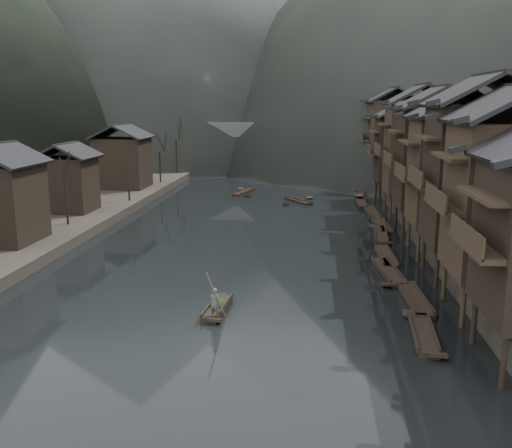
# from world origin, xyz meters

# --- Properties ---
(water) EXTENTS (300.00, 300.00, 0.00)m
(water) POSITION_xyz_m (0.00, 0.00, 0.00)
(water) COLOR black
(water) RESTS_ON ground
(left_bank) EXTENTS (40.00, 200.00, 1.20)m
(left_bank) POSITION_xyz_m (-35.00, 40.00, 0.60)
(left_bank) COLOR #2D2823
(left_bank) RESTS_ON ground
(stilt_houses) EXTENTS (9.00, 67.60, 14.94)m
(stilt_houses) POSITION_xyz_m (17.28, 19.73, 8.74)
(stilt_houses) COLOR black
(stilt_houses) RESTS_ON ground
(left_houses) EXTENTS (8.10, 53.20, 8.73)m
(left_houses) POSITION_xyz_m (-20.50, 20.12, 5.66)
(left_houses) COLOR black
(left_houses) RESTS_ON left_bank
(bare_trees) EXTENTS (3.95, 73.63, 7.89)m
(bare_trees) POSITION_xyz_m (-17.00, 28.42, 6.29)
(bare_trees) COLOR black
(bare_trees) RESTS_ON left_bank
(moored_sampans) EXTENTS (3.15, 64.21, 0.47)m
(moored_sampans) POSITION_xyz_m (12.08, 25.01, 0.20)
(moored_sampans) COLOR black
(moored_sampans) RESTS_ON water
(midriver_boats) EXTENTS (11.02, 12.19, 0.45)m
(midriver_boats) POSITION_xyz_m (-0.15, 41.03, 0.20)
(midriver_boats) COLOR black
(midriver_boats) RESTS_ON water
(stone_bridge) EXTENTS (40.00, 6.00, 9.00)m
(stone_bridge) POSITION_xyz_m (-0.00, 72.00, 5.11)
(stone_bridge) COLOR #4C4C4F
(stone_bridge) RESTS_ON ground
(hero_sampan) EXTENTS (1.35, 4.74, 0.43)m
(hero_sampan) POSITION_xyz_m (-0.02, -2.10, 0.20)
(hero_sampan) COLOR black
(hero_sampan) RESTS_ON water
(cargo_heap) EXTENTS (1.03, 1.35, 0.62)m
(cargo_heap) POSITION_xyz_m (-0.04, -1.89, 0.74)
(cargo_heap) COLOR black
(cargo_heap) RESTS_ON hero_sampan
(boatman) EXTENTS (0.75, 0.59, 1.81)m
(boatman) POSITION_xyz_m (0.12, -3.74, 1.34)
(boatman) COLOR #565658
(boatman) RESTS_ON hero_sampan
(bamboo_pole) EXTENTS (1.01, 2.11, 3.88)m
(bamboo_pole) POSITION_xyz_m (0.32, -3.74, 4.18)
(bamboo_pole) COLOR #8C7A51
(bamboo_pole) RESTS_ON boatman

